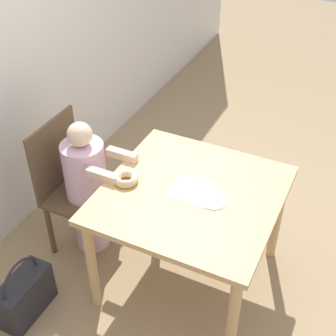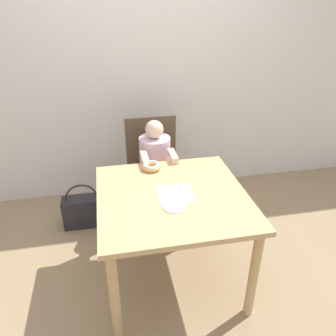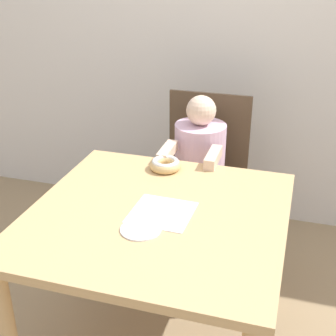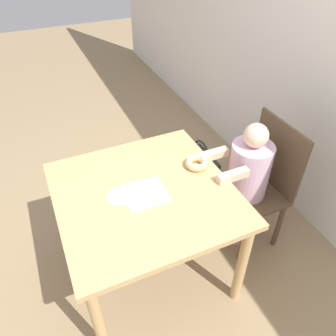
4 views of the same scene
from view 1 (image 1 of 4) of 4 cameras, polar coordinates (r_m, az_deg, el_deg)
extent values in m
plane|color=#997F5B|center=(3.10, 2.47, -13.09)|extent=(12.00, 12.00, 0.00)
cube|color=tan|center=(2.60, 2.88, -3.25)|extent=(0.97, 0.96, 0.03)
cylinder|color=tan|center=(2.50, 7.87, -18.00)|extent=(0.06, 0.06, 0.68)
cylinder|color=tan|center=(3.06, 13.16, -5.82)|extent=(0.06, 0.06, 0.68)
cylinder|color=tan|center=(2.74, -9.28, -11.62)|extent=(0.06, 0.06, 0.68)
cylinder|color=tan|center=(3.26, -1.15, -1.56)|extent=(0.06, 0.06, 0.68)
cube|color=brown|center=(3.07, -10.44, -3.04)|extent=(0.45, 0.36, 0.03)
cube|color=brown|center=(3.01, -13.67, 1.59)|extent=(0.45, 0.02, 0.48)
cylinder|color=brown|center=(3.04, -9.70, -9.11)|extent=(0.04, 0.04, 0.41)
cylinder|color=brown|center=(3.27, -5.97, -4.75)|extent=(0.04, 0.04, 0.41)
cylinder|color=brown|center=(3.18, -14.16, -7.28)|extent=(0.04, 0.04, 0.41)
cylinder|color=brown|center=(3.40, -10.28, -3.25)|extent=(0.04, 0.04, 0.41)
cylinder|color=silver|center=(3.19, -9.35, -6.11)|extent=(0.22, 0.22, 0.44)
cylinder|color=silver|center=(2.92, -10.14, -0.29)|extent=(0.26, 0.26, 0.38)
sphere|color=beige|center=(2.77, -10.73, 4.03)|extent=(0.15, 0.15, 0.15)
cube|color=beige|center=(2.68, -8.01, -0.89)|extent=(0.05, 0.20, 0.05)
cube|color=beige|center=(2.83, -5.62, 1.62)|extent=(0.05, 0.20, 0.05)
torus|color=#DBB270|center=(2.65, -5.15, -1.36)|extent=(0.14, 0.14, 0.04)
torus|color=white|center=(2.64, -5.17, -1.10)|extent=(0.12, 0.12, 0.02)
cube|color=white|center=(2.60, 3.04, -2.69)|extent=(0.23, 0.23, 0.00)
cube|color=#232328|center=(2.94, -17.01, -14.72)|extent=(0.36, 0.16, 0.28)
torus|color=#232328|center=(2.84, -17.52, -12.98)|extent=(0.28, 0.02, 0.28)
cylinder|color=white|center=(2.54, 5.53, -3.98)|extent=(0.15, 0.15, 0.01)
camera|label=2|loc=(1.85, 56.93, 3.65)|focal=35.00mm
camera|label=3|loc=(2.54, 41.40, 10.73)|focal=50.00mm
camera|label=4|loc=(3.14, 22.32, 27.29)|focal=35.00mm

